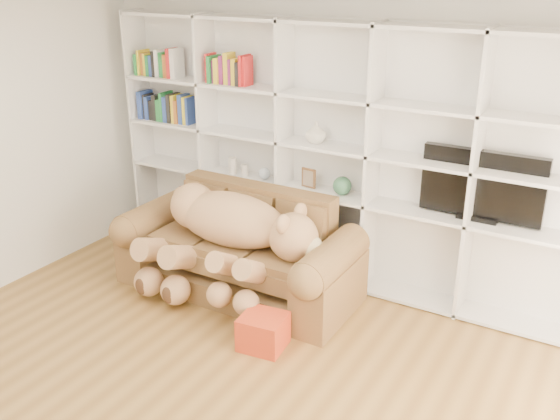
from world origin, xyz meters
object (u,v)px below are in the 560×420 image
Objects in this scene: teddy_bear at (227,232)px; gift_box at (263,332)px; sofa at (240,255)px; tv at (482,186)px.

teddy_bear is 4.71× the size of gift_box.
sofa reaches higher than gift_box.
sofa is 2.19m from tv.
sofa is at bearing 134.14° from gift_box.
sofa is 1.36× the size of teddy_bear.
tv reaches higher than gift_box.
tv is (1.93, 0.86, 0.51)m from teddy_bear.
gift_box is (0.68, -0.70, -0.21)m from sofa.
gift_box is at bearing -132.04° from tv.
teddy_bear is 2.18m from tv.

